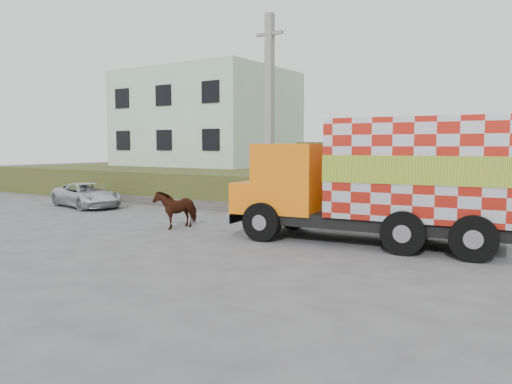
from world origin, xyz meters
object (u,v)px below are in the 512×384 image
Objects in this scene: cow at (176,209)px; pedestrian at (354,154)px; utility_pole at (269,113)px; cargo_truck at (382,180)px; suv at (87,195)px.

pedestrian is at bearing 73.64° from cow.
cargo_truck is (6.00, -3.70, -2.28)m from utility_pole.
cargo_truck is at bearing 15.97° from cow.
utility_pole reaches higher than suv.
pedestrian is (3.27, 7.54, 1.77)m from cow.
cargo_truck is 14.04m from suv.
cargo_truck is 6.93m from cow.
utility_pole is 4.40× the size of pedestrian.
cow is 0.84× the size of pedestrian.
pedestrian is (-3.48, 6.49, 0.61)m from cargo_truck.
pedestrian is (2.52, 2.79, -1.67)m from utility_pole.
cargo_truck is at bearing 109.17° from pedestrian.
utility_pole reaches higher than cow.
cargo_truck reaches higher than pedestrian.
pedestrian reaches higher than suv.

